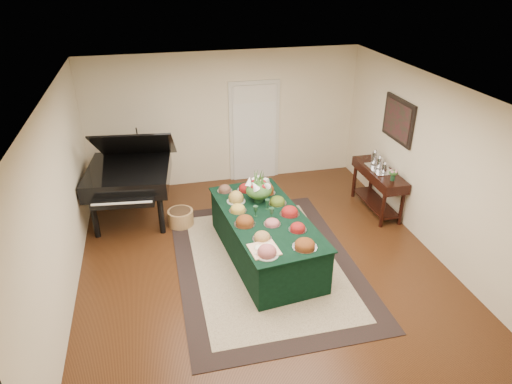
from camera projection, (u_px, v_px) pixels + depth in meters
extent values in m
plane|color=black|center=(260.00, 259.00, 7.23)|extent=(6.00, 6.00, 0.00)
cube|color=black|center=(265.00, 263.00, 7.14)|extent=(2.72, 3.80, 0.01)
cube|color=beige|center=(265.00, 262.00, 7.14)|extent=(2.17, 3.26, 0.01)
cube|color=beige|center=(254.00, 131.00, 9.44)|extent=(1.05, 0.04, 2.10)
cube|color=silver|center=(254.00, 134.00, 9.45)|extent=(0.90, 0.06, 2.00)
cube|color=black|center=(265.00, 237.00, 7.13)|extent=(1.35, 2.49, 0.74)
cube|color=black|center=(265.00, 217.00, 6.95)|extent=(1.42, 2.56, 0.02)
cylinder|color=silver|center=(225.00, 191.00, 7.68)|extent=(0.25, 0.25, 0.01)
ellipsoid|color=brown|center=(225.00, 189.00, 7.65)|extent=(0.21, 0.21, 0.08)
cylinder|color=#A3ACA3|center=(236.00, 201.00, 7.36)|extent=(0.30, 0.30, 0.01)
ellipsoid|color=#B79041|center=(236.00, 197.00, 7.32)|extent=(0.25, 0.25, 0.13)
cylinder|color=silver|center=(272.00, 224.00, 6.73)|extent=(0.26, 0.26, 0.01)
ellipsoid|color=#C26161|center=(272.00, 222.00, 6.71)|extent=(0.21, 0.21, 0.06)
cylinder|color=silver|center=(267.00, 193.00, 7.62)|extent=(0.28, 0.28, 0.01)
ellipsoid|color=brown|center=(267.00, 189.00, 7.59)|extent=(0.23, 0.23, 0.12)
cylinder|color=silver|center=(246.00, 190.00, 7.71)|extent=(0.30, 0.30, 0.01)
ellipsoid|color=maroon|center=(246.00, 187.00, 7.69)|extent=(0.25, 0.25, 0.08)
cylinder|color=silver|center=(277.00, 203.00, 7.30)|extent=(0.30, 0.30, 0.01)
ellipsoid|color=#4B6319|center=(277.00, 201.00, 7.28)|extent=(0.25, 0.25, 0.08)
cylinder|color=silver|center=(264.00, 185.00, 7.89)|extent=(0.25, 0.25, 0.01)
ellipsoid|color=beige|center=(264.00, 183.00, 7.87)|extent=(0.21, 0.21, 0.07)
cylinder|color=silver|center=(290.00, 214.00, 7.00)|extent=(0.31, 0.31, 0.01)
ellipsoid|color=maroon|center=(290.00, 211.00, 6.97)|extent=(0.25, 0.25, 0.09)
cylinder|color=silver|center=(238.00, 211.00, 7.08)|extent=(0.28, 0.28, 0.01)
ellipsoid|color=gold|center=(238.00, 208.00, 7.06)|extent=(0.23, 0.23, 0.08)
cylinder|color=silver|center=(298.00, 230.00, 6.59)|extent=(0.27, 0.27, 0.01)
ellipsoid|color=maroon|center=(298.00, 227.00, 6.57)|extent=(0.22, 0.22, 0.08)
cylinder|color=silver|center=(262.00, 239.00, 6.38)|extent=(0.28, 0.28, 0.01)
ellipsoid|color=#A87C43|center=(262.00, 236.00, 6.36)|extent=(0.23, 0.23, 0.08)
cylinder|color=silver|center=(245.00, 224.00, 6.73)|extent=(0.32, 0.32, 0.01)
ellipsoid|color=brown|center=(245.00, 221.00, 6.70)|extent=(0.27, 0.27, 0.10)
cylinder|color=#A3ACA3|center=(267.00, 255.00, 6.04)|extent=(0.31, 0.31, 0.01)
ellipsoid|color=#C26161|center=(267.00, 251.00, 6.01)|extent=(0.26, 0.26, 0.11)
cylinder|color=silver|center=(305.00, 247.00, 6.20)|extent=(0.34, 0.34, 0.01)
ellipsoid|color=brown|center=(305.00, 244.00, 6.18)|extent=(0.28, 0.28, 0.09)
cube|color=tan|center=(264.00, 250.00, 6.14)|extent=(0.42, 0.42, 0.02)
ellipsoid|color=white|center=(259.00, 246.00, 6.13)|extent=(0.14, 0.14, 0.08)
ellipsoid|color=white|center=(268.00, 243.00, 6.19)|extent=(0.12, 0.12, 0.07)
cube|color=gold|center=(270.00, 250.00, 6.07)|extent=(0.11, 0.10, 0.05)
cylinder|color=#15361F|center=(259.00, 197.00, 7.34)|extent=(0.16, 0.16, 0.16)
ellipsoid|color=#2F5923|center=(259.00, 190.00, 7.28)|extent=(0.42, 0.42, 0.27)
cylinder|color=black|center=(95.00, 219.00, 7.66)|extent=(0.10, 0.10, 0.70)
cylinder|color=black|center=(161.00, 215.00, 7.78)|extent=(0.10, 0.10, 0.70)
cylinder|color=black|center=(137.00, 184.00, 8.82)|extent=(0.10, 0.10, 0.70)
cube|color=black|center=(129.00, 175.00, 8.02)|extent=(1.56, 1.65, 0.30)
cube|color=black|center=(123.00, 203.00, 7.31)|extent=(1.02, 0.33, 0.10)
cube|color=black|center=(135.00, 145.00, 7.94)|extent=(1.46, 1.23, 0.77)
cylinder|color=olive|center=(181.00, 218.00, 8.10)|extent=(0.45, 0.45, 0.28)
cylinder|color=black|center=(383.00, 211.00, 7.96)|extent=(0.07, 0.07, 0.65)
cylinder|color=black|center=(401.00, 208.00, 8.03)|extent=(0.07, 0.07, 0.65)
cylinder|color=black|center=(354.00, 182.00, 8.98)|extent=(0.07, 0.07, 0.65)
cylinder|color=black|center=(371.00, 180.00, 9.05)|extent=(0.07, 0.07, 0.65)
cube|color=black|center=(379.00, 174.00, 8.31)|extent=(0.45, 1.40, 0.18)
cube|color=black|center=(375.00, 202.00, 8.58)|extent=(0.38, 1.23, 0.03)
cube|color=silver|center=(379.00, 169.00, 8.29)|extent=(0.34, 0.58, 0.02)
cylinder|color=#15361F|center=(393.00, 177.00, 7.85)|extent=(0.07, 0.07, 0.11)
ellipsoid|color=pink|center=(393.00, 172.00, 7.81)|extent=(0.17, 0.17, 0.11)
cube|color=black|center=(398.00, 120.00, 7.90)|extent=(0.04, 0.95, 0.75)
cube|color=#4A1320|center=(397.00, 120.00, 7.89)|extent=(0.01, 0.82, 0.62)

